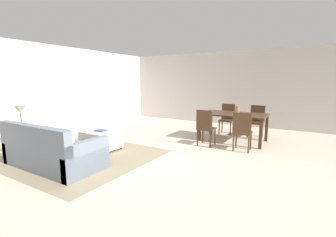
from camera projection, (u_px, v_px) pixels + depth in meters
name	position (u px, v px, depth m)	size (l,w,h in m)	color
ground_plane	(166.00, 165.00, 4.60)	(10.80, 10.80, 0.00)	beige
wall_back	(237.00, 89.00, 8.61)	(9.00, 0.12, 2.70)	beige
wall_left	(48.00, 90.00, 7.11)	(0.12, 11.00, 2.70)	beige
area_rug	(81.00, 156.00, 5.14)	(3.00, 2.80, 0.01)	gray
couch	(52.00, 152.00, 4.49)	(1.98, 0.93, 0.86)	slate
ottoman_table	(101.00, 139.00, 5.66)	(0.96, 0.53, 0.42)	silver
side_table	(23.00, 134.00, 5.25)	(0.40, 0.40, 0.57)	olive
table_lamp	(20.00, 111.00, 5.17)	(0.26, 0.26, 0.53)	brown
dining_table	(233.00, 117.00, 6.36)	(1.71, 1.00, 0.76)	#422B1C
dining_chair_near_left	(205.00, 126.00, 5.89)	(0.40, 0.40, 0.92)	#422B1C
dining_chair_near_right	(242.00, 130.00, 5.42)	(0.43, 0.43, 0.92)	#422B1C
dining_chair_far_left	(227.00, 117.00, 7.29)	(0.42, 0.42, 0.92)	#422B1C
dining_chair_far_right	(256.00, 119.00, 6.86)	(0.42, 0.42, 0.92)	#422B1C
vase_centerpiece	(237.00, 110.00, 6.30)	(0.10, 0.10, 0.20)	#B26659
book_on_ottoman	(101.00, 131.00, 5.73)	(0.26, 0.20, 0.03)	#3F4C72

